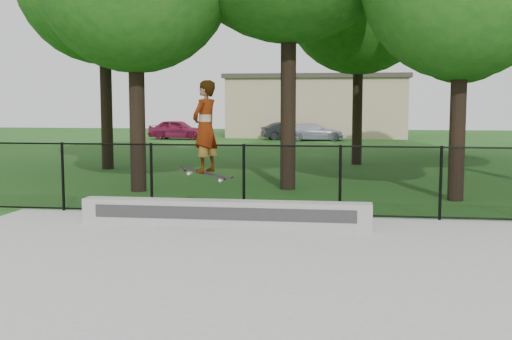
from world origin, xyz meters
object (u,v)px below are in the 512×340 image
object	(u,v)px
grind_ledge	(225,213)
car_a	(178,129)
skater_airborne	(205,128)
car_b	(288,131)
car_c	(314,132)

from	to	relation	value
grind_ledge	car_a	xyz separation A→B (m)	(-8.62, 28.60, 0.34)
grind_ledge	skater_airborne	world-z (taller)	skater_airborne
grind_ledge	skater_airborne	bearing A→B (deg)	-144.56
car_b	car_c	size ratio (longest dim) A/B	0.90
car_a	car_b	bearing A→B (deg)	-78.19
grind_ledge	skater_airborne	distance (m)	1.68
car_c	skater_airborne	distance (m)	28.73
car_b	car_c	world-z (taller)	car_b
car_a	skater_airborne	distance (m)	30.03
car_c	car_b	bearing A→B (deg)	54.27
car_b	skater_airborne	world-z (taller)	skater_airborne
grind_ledge	car_c	bearing A→B (deg)	89.56
grind_ledge	car_b	distance (m)	29.41
car_b	skater_airborne	xyz separation A→B (m)	(1.18, -29.60, 1.38)
grind_ledge	car_c	world-z (taller)	car_c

